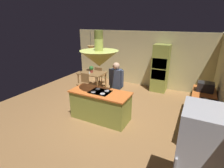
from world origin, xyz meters
name	(u,v)px	position (x,y,z in m)	size (l,w,h in m)	color
ground	(104,115)	(0.00, 0.00, 0.00)	(8.16, 8.16, 0.00)	#9E7042
wall_back	(139,59)	(0.00, 3.45, 1.27)	(6.80, 0.10, 2.55)	beige
kitchen_island	(100,105)	(0.00, -0.20, 0.47)	(1.87, 0.83, 0.95)	#939E42
counter_run_right	(201,115)	(2.84, 0.60, 0.47)	(0.73, 2.45, 0.93)	#939E42
oven_tower	(160,68)	(1.10, 3.04, 1.03)	(0.66, 0.62, 2.06)	#939E42
refrigerator	(201,164)	(2.80, -1.90, 0.92)	(0.72, 0.74, 1.83)	silver
dining_table	(92,75)	(-1.70, 1.90, 0.66)	(1.14, 0.86, 0.76)	olive
person_at_island	(116,84)	(0.21, 0.49, 0.99)	(0.53, 0.23, 1.72)	tan
range_hood	(99,58)	(0.00, -0.20, 1.98)	(1.10, 1.10, 1.00)	#939E42
pendant_light_over_table	(91,48)	(-1.70, 1.90, 1.86)	(0.32, 0.32, 0.82)	#E0B266
chair_facing_island	(84,82)	(-1.70, 1.25, 0.50)	(0.40, 0.40, 0.87)	olive
chair_by_back_wall	(100,74)	(-1.70, 2.55, 0.50)	(0.40, 0.40, 0.87)	olive
potted_plant_on_table	(91,69)	(-1.74, 1.92, 0.93)	(0.20, 0.20, 0.30)	#99382D
cup_on_table	(89,73)	(-1.69, 1.68, 0.81)	(0.07, 0.07, 0.09)	white
canister_flour	(205,106)	(2.84, 0.00, 1.03)	(0.12, 0.12, 0.19)	silver
canister_sugar	(205,104)	(2.84, 0.18, 1.01)	(0.13, 0.13, 0.17)	silver
canister_tea	(205,101)	(2.84, 0.36, 1.00)	(0.11, 0.11, 0.15)	silver
microwave_on_counter	(205,87)	(2.84, 1.32, 1.07)	(0.46, 0.36, 0.28)	#232326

